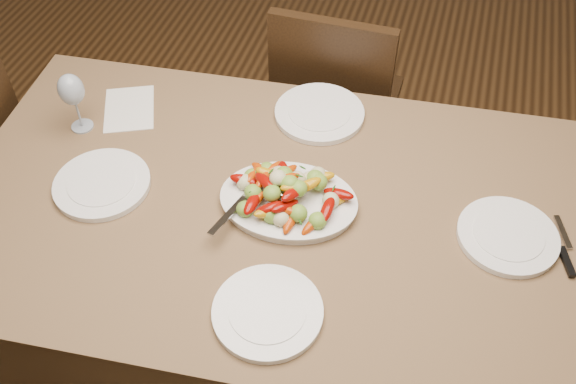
# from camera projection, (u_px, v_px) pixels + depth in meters

# --- Properties ---
(dining_table) EXTENTS (1.92, 1.18, 0.76)m
(dining_table) POSITION_uv_depth(u_px,v_px,m) (288.00, 286.00, 2.01)
(dining_table) COLOR brown
(dining_table) RESTS_ON ground
(chair_far) EXTENTS (0.43, 0.43, 0.95)m
(chair_far) POSITION_uv_depth(u_px,v_px,m) (339.00, 102.00, 2.46)
(chair_far) COLOR black
(chair_far) RESTS_ON ground
(serving_platter) EXTENTS (0.38, 0.29, 0.02)m
(serving_platter) POSITION_uv_depth(u_px,v_px,m) (289.00, 203.00, 1.72)
(serving_platter) COLOR white
(serving_platter) RESTS_ON dining_table
(roasted_vegetables) EXTENTS (0.31, 0.22, 0.09)m
(roasted_vegetables) POSITION_uv_depth(u_px,v_px,m) (289.00, 188.00, 1.68)
(roasted_vegetables) COLOR #740702
(roasted_vegetables) RESTS_ON serving_platter
(serving_spoon) EXTENTS (0.29, 0.12, 0.03)m
(serving_spoon) POSITION_uv_depth(u_px,v_px,m) (261.00, 200.00, 1.68)
(serving_spoon) COLOR #9EA0A8
(serving_spoon) RESTS_ON serving_platter
(plate_left) EXTENTS (0.27, 0.27, 0.02)m
(plate_left) POSITION_uv_depth(u_px,v_px,m) (102.00, 184.00, 1.77)
(plate_left) COLOR white
(plate_left) RESTS_ON dining_table
(plate_right) EXTENTS (0.26, 0.26, 0.02)m
(plate_right) POSITION_uv_depth(u_px,v_px,m) (508.00, 236.00, 1.65)
(plate_right) COLOR white
(plate_right) RESTS_ON dining_table
(plate_far) EXTENTS (0.28, 0.28, 0.02)m
(plate_far) POSITION_uv_depth(u_px,v_px,m) (319.00, 113.00, 1.97)
(plate_far) COLOR white
(plate_far) RESTS_ON dining_table
(plate_near) EXTENTS (0.26, 0.26, 0.02)m
(plate_near) POSITION_uv_depth(u_px,v_px,m) (268.00, 312.00, 1.50)
(plate_near) COLOR white
(plate_near) RESTS_ON dining_table
(wine_glass) EXTENTS (0.08, 0.08, 0.20)m
(wine_glass) POSITION_uv_depth(u_px,v_px,m) (74.00, 101.00, 1.87)
(wine_glass) COLOR #8C99A5
(wine_glass) RESTS_ON dining_table
(menu_card) EXTENTS (0.22, 0.25, 0.00)m
(menu_card) POSITION_uv_depth(u_px,v_px,m) (129.00, 109.00, 2.00)
(menu_card) COLOR silver
(menu_card) RESTS_ON dining_table
(table_knife) EXTENTS (0.08, 0.20, 0.01)m
(table_knife) POSITION_uv_depth(u_px,v_px,m) (564.00, 249.00, 1.63)
(table_knife) COLOR #9EA0A8
(table_knife) RESTS_ON dining_table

